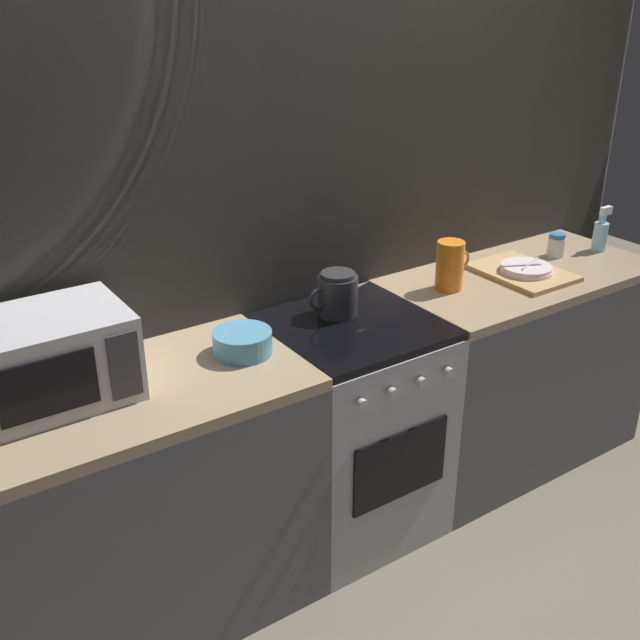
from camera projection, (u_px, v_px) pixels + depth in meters
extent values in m
plane|color=#6B6054|center=(349.00, 519.00, 3.16)|extent=(8.00, 8.00, 0.00)
cube|color=#B2AD9E|center=(304.00, 222.00, 2.90)|extent=(3.60, 0.05, 2.40)
cube|color=silver|center=(307.00, 223.00, 2.88)|extent=(3.58, 0.01, 2.39)
cube|color=#515459|center=(132.00, 516.00, 2.52)|extent=(1.20, 0.60, 0.86)
cube|color=#9E8466|center=(116.00, 399.00, 2.33)|extent=(1.20, 0.60, 0.04)
cube|color=#9E9EA3|center=(351.00, 430.00, 2.97)|extent=(0.60, 0.60, 0.87)
cube|color=black|center=(353.00, 327.00, 2.78)|extent=(0.59, 0.59, 0.03)
cube|color=black|center=(401.00, 466.00, 2.74)|extent=(0.42, 0.01, 0.28)
cylinder|color=#B7B7BC|center=(363.00, 404.00, 2.49)|extent=(0.04, 0.02, 0.04)
cylinder|color=#B7B7BC|center=(393.00, 393.00, 2.56)|extent=(0.04, 0.02, 0.04)
cylinder|color=#B7B7BC|center=(422.00, 382.00, 2.62)|extent=(0.04, 0.02, 0.04)
cylinder|color=#B7B7BC|center=(449.00, 372.00, 2.69)|extent=(0.04, 0.02, 0.04)
cube|color=#515459|center=(511.00, 369.00, 3.44)|extent=(1.20, 0.60, 0.86)
cube|color=#9E8466|center=(522.00, 277.00, 3.24)|extent=(1.20, 0.60, 0.04)
cube|color=#B2B2B7|center=(49.00, 358.00, 2.24)|extent=(0.46, 0.34, 0.27)
cube|color=black|center=(48.00, 388.00, 2.08)|extent=(0.28, 0.01, 0.17)
cube|color=#333338|center=(125.00, 366.00, 2.20)|extent=(0.09, 0.01, 0.21)
cylinder|color=#262628|center=(337.00, 296.00, 2.82)|extent=(0.15, 0.15, 0.15)
cylinder|color=#262628|center=(338.00, 275.00, 2.78)|extent=(0.13, 0.13, 0.02)
cone|color=#262628|center=(361.00, 285.00, 2.87)|extent=(0.10, 0.04, 0.05)
torus|color=#262628|center=(319.00, 299.00, 2.77)|extent=(0.08, 0.01, 0.08)
cylinder|color=teal|center=(243.00, 342.00, 2.55)|extent=(0.20, 0.20, 0.08)
cylinder|color=orange|center=(450.00, 265.00, 3.03)|extent=(0.11, 0.11, 0.20)
torus|color=orange|center=(462.00, 260.00, 3.06)|extent=(0.08, 0.01, 0.08)
cube|color=tan|center=(522.00, 272.00, 3.21)|extent=(0.30, 0.40, 0.02)
cylinder|color=silver|center=(526.00, 270.00, 3.19)|extent=(0.22, 0.22, 0.01)
cylinder|color=silver|center=(526.00, 267.00, 3.18)|extent=(0.21, 0.21, 0.01)
cylinder|color=silver|center=(530.00, 263.00, 3.19)|extent=(0.16, 0.07, 0.01)
cube|color=silver|center=(522.00, 265.00, 3.18)|extent=(0.16, 0.09, 0.00)
cylinder|color=silver|center=(556.00, 247.00, 3.40)|extent=(0.08, 0.08, 0.08)
cylinder|color=#2D6BAD|center=(558.00, 236.00, 3.38)|extent=(0.07, 0.07, 0.02)
cylinder|color=#8CCCE5|center=(599.00, 236.00, 3.47)|extent=(0.06, 0.06, 0.13)
cylinder|color=#8CCCE5|center=(602.00, 218.00, 3.43)|extent=(0.03, 0.03, 0.04)
cube|color=white|center=(605.00, 210.00, 3.42)|extent=(0.06, 0.02, 0.04)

